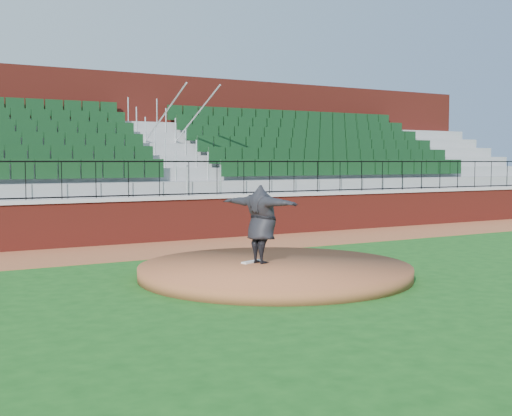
% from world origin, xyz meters
% --- Properties ---
extents(ground, '(90.00, 90.00, 0.00)m').
position_xyz_m(ground, '(0.00, 0.00, 0.00)').
color(ground, '#154C16').
rests_on(ground, ground).
extents(warning_track, '(34.00, 3.20, 0.01)m').
position_xyz_m(warning_track, '(0.00, 5.40, 0.01)').
color(warning_track, brown).
rests_on(warning_track, ground).
extents(field_wall, '(34.00, 0.35, 1.20)m').
position_xyz_m(field_wall, '(0.00, 7.00, 0.60)').
color(field_wall, maroon).
rests_on(field_wall, ground).
extents(wall_cap, '(34.00, 0.45, 0.10)m').
position_xyz_m(wall_cap, '(0.00, 7.00, 1.25)').
color(wall_cap, '#B7B7B7').
rests_on(wall_cap, field_wall).
extents(wall_railing, '(34.00, 0.05, 1.00)m').
position_xyz_m(wall_railing, '(0.00, 7.00, 1.80)').
color(wall_railing, black).
rests_on(wall_railing, wall_cap).
extents(seating_stands, '(34.00, 5.10, 4.60)m').
position_xyz_m(seating_stands, '(0.00, 9.72, 2.30)').
color(seating_stands, gray).
rests_on(seating_stands, ground).
extents(concourse_wall, '(34.00, 0.50, 5.50)m').
position_xyz_m(concourse_wall, '(0.00, 12.52, 2.75)').
color(concourse_wall, maroon).
rests_on(concourse_wall, ground).
extents(pitchers_mound, '(5.41, 5.41, 0.25)m').
position_xyz_m(pitchers_mound, '(-0.26, 0.31, 0.12)').
color(pitchers_mound, brown).
rests_on(pitchers_mound, ground).
extents(pitching_rubber, '(0.54, 0.30, 0.04)m').
position_xyz_m(pitching_rubber, '(-0.51, 0.79, 0.27)').
color(pitching_rubber, silver).
rests_on(pitching_rubber, pitchers_mound).
extents(pitcher, '(1.11, 2.01, 1.58)m').
position_xyz_m(pitcher, '(-0.39, 0.62, 1.04)').
color(pitcher, black).
rests_on(pitcher, pitchers_mound).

